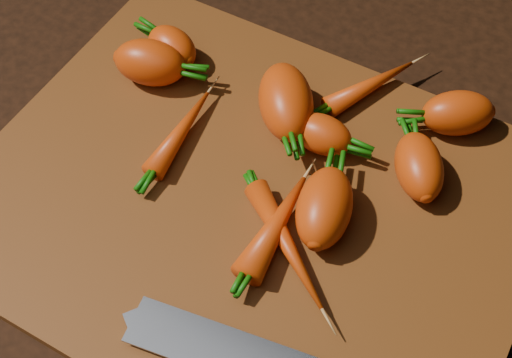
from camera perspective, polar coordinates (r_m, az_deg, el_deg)
The scene contains 13 objects.
ground at distance 0.66m, azimuth -0.43°, elevation -2.36°, with size 2.00×2.00×0.01m, color black.
cutting_board at distance 0.65m, azimuth -0.43°, elevation -1.84°, with size 0.50×0.40×0.01m, color #613211.
carrot_0 at distance 0.73m, azimuth -8.49°, elevation 9.20°, with size 0.07×0.05×0.05m, color #C43B0A.
carrot_1 at distance 0.75m, azimuth -6.74°, elevation 10.45°, with size 0.06×0.04×0.04m, color #C43B0A.
carrot_2 at distance 0.68m, azimuth 2.41°, elevation 6.20°, with size 0.09×0.05×0.05m, color #C43B0A.
carrot_3 at distance 0.61m, azimuth 5.49°, elevation -2.30°, with size 0.08×0.05×0.05m, color #C43B0A.
carrot_4 at distance 0.70m, azimuth 15.83°, elevation 5.10°, with size 0.07×0.04×0.04m, color #C43B0A.
carrot_5 at distance 0.67m, azimuth 5.32°, elevation 3.57°, with size 0.06×0.04×0.04m, color #C43B0A.
carrot_6 at distance 0.66m, azimuth 12.91°, elevation 0.98°, with size 0.07×0.04×0.04m, color #C43B0A.
carrot_7 at distance 0.72m, azimuth 9.17°, elevation 7.44°, with size 0.11×0.02×0.02m, color #C43B0A.
carrot_8 at distance 0.61m, azimuth 2.50°, elevation -5.29°, with size 0.13×0.02×0.02m, color #C43B0A.
carrot_9 at distance 0.61m, azimuth 1.63°, elevation -3.69°, with size 0.11×0.03×0.03m, color #C43B0A.
carrot_10 at distance 0.68m, azimuth -6.02°, elevation 3.82°, with size 0.11×0.02×0.02m, color #C43B0A.
Camera 1 is at (0.18, -0.31, 0.55)m, focal length 50.00 mm.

